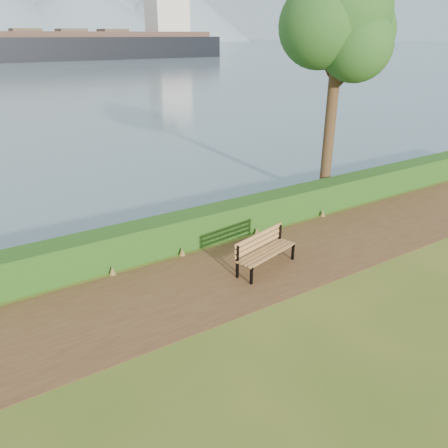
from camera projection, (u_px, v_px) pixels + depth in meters
ground at (254, 275)px, 11.73m from camera, size 140.00×140.00×0.00m
path at (247, 270)px, 11.96m from camera, size 40.00×3.40×0.01m
hedge at (205, 225)px, 13.55m from camera, size 32.00×0.85×1.00m
bench at (264, 249)px, 11.90m from camera, size 2.05×1.05×0.99m
tree at (340, 19)px, 14.64m from camera, size 4.48×3.75×8.61m
cargo_ship at (94, 45)px, 111.21m from camera, size 74.04×11.88×22.46m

